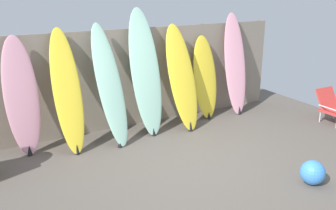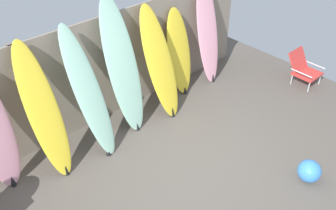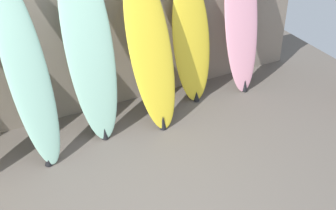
# 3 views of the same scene
# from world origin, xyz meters

# --- Properties ---
(fence_back) EXTENTS (6.08, 0.11, 1.80)m
(fence_back) POSITION_xyz_m (-0.00, 2.01, 0.90)
(fence_back) COLOR gray
(fence_back) RESTS_ON ground
(surfboard_seafoam_2) EXTENTS (0.54, 0.88, 1.96)m
(surfboard_seafoam_2) POSITION_xyz_m (-0.70, 1.49, 0.97)
(surfboard_seafoam_2) COLOR #9ED6BC
(surfboard_seafoam_2) RESTS_ON ground
(surfboard_seafoam_3) EXTENTS (0.55, 0.67, 2.17)m
(surfboard_seafoam_3) POSITION_xyz_m (-0.00, 1.60, 1.07)
(surfboard_seafoam_3) COLOR #9ED6BC
(surfboard_seafoam_3) RESTS_ON ground
(surfboard_yellow_4) EXTENTS (0.57, 0.78, 1.87)m
(surfboard_yellow_4) POSITION_xyz_m (0.68, 1.50, 0.92)
(surfboard_yellow_4) COLOR yellow
(surfboard_yellow_4) RESTS_ON ground
(surfboard_yellow_5) EXTENTS (0.51, 0.43, 1.61)m
(surfboard_yellow_5) POSITION_xyz_m (1.35, 1.73, 0.79)
(surfboard_yellow_5) COLOR yellow
(surfboard_yellow_5) RESTS_ON ground
(surfboard_pink_6) EXTENTS (0.52, 0.56, 2.01)m
(surfboard_pink_6) POSITION_xyz_m (2.05, 1.69, 0.99)
(surfboard_pink_6) COLOR pink
(surfboard_pink_6) RESTS_ON ground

